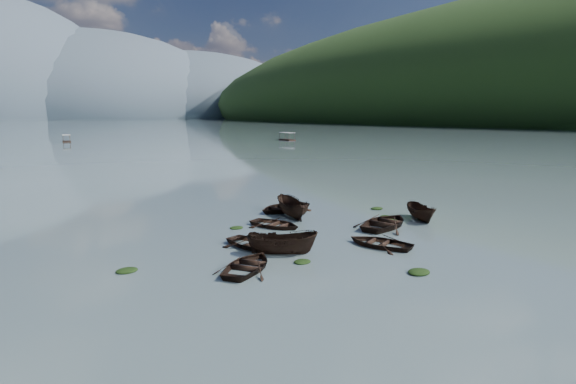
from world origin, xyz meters
TOP-DOWN VIEW (x-y plane):
  - ground_plane at (0.00, 0.00)m, footprint 2400.00×2400.00m
  - right_hill_far at (460.00, 220.00)m, footprint 520.00×1200.00m
  - haze_mtn_c at (140.00, 900.00)m, footprint 520.00×520.00m
  - haze_mtn_d at (320.00, 900.00)m, footprint 520.00×520.00m
  - rowboat_0 at (-5.86, 6.62)m, footprint 3.74×4.53m
  - rowboat_1 at (-7.95, 3.38)m, footprint 4.88×4.67m
  - rowboat_2 at (-5.14, 4.62)m, footprint 4.15×3.57m
  - rowboat_3 at (0.63, 2.76)m, footprint 4.09×4.69m
  - rowboat_4 at (4.27, 5.94)m, footprint 5.78×4.91m
  - rowboat_5 at (8.00, 6.02)m, footprint 2.85×3.98m
  - rowboat_6 at (-2.29, 10.10)m, footprint 4.03×4.62m
  - rowboat_7 at (1.08, 14.31)m, footprint 5.21×4.11m
  - rowboat_8 at (0.42, 12.13)m, footprint 2.47×4.60m
  - weed_clump_0 at (-5.03, 2.76)m, footprint 0.96×0.79m
  - weed_clump_1 at (-4.18, 7.75)m, footprint 1.06×0.85m
  - weed_clump_2 at (-1.08, -1.74)m, footprint 1.20×0.96m
  - weed_clump_3 at (6.47, 8.20)m, footprint 0.81×0.69m
  - weed_clump_4 at (5.69, 6.86)m, footprint 1.17×0.93m
  - weed_clump_5 at (-13.26, 6.40)m, footprint 1.09×0.88m
  - weed_clump_6 at (-4.75, 11.23)m, footprint 0.97×0.81m
  - weed_clump_7 at (7.95, 10.63)m, footprint 1.07×0.85m
  - pontoon_centre at (-1.82, 125.02)m, footprint 2.62×5.31m
  - pontoon_right at (55.14, 98.21)m, footprint 2.47×5.90m

SIDE VIEW (x-z plane):
  - ground_plane at x=0.00m, z-range 0.00..0.00m
  - right_hill_far at x=460.00m, z-range -95.00..95.00m
  - haze_mtn_c at x=140.00m, z-range -130.00..130.00m
  - haze_mtn_d at x=320.00m, z-range -110.00..110.00m
  - rowboat_0 at x=-5.86m, z-range -0.41..0.41m
  - rowboat_1 at x=-7.95m, z-range -0.41..0.41m
  - rowboat_2 at x=-5.14m, z-range -0.78..0.78m
  - rowboat_3 at x=0.63m, z-range -0.40..0.40m
  - rowboat_4 at x=4.27m, z-range -0.51..0.51m
  - rowboat_5 at x=8.00m, z-range -0.72..0.72m
  - rowboat_6 at x=-2.29m, z-range -0.40..0.40m
  - rowboat_7 at x=1.08m, z-range -0.49..0.49m
  - rowboat_8 at x=0.42m, z-range -0.84..0.84m
  - weed_clump_0 at x=-5.03m, z-range -0.10..0.10m
  - weed_clump_1 at x=-4.18m, z-range -0.12..0.12m
  - weed_clump_2 at x=-1.08m, z-range -0.13..0.13m
  - weed_clump_3 at x=6.47m, z-range -0.09..0.09m
  - weed_clump_4 at x=5.69m, z-range -0.12..0.12m
  - weed_clump_5 at x=-13.26m, z-range -0.12..0.12m
  - weed_clump_6 at x=-4.75m, z-range -0.10..0.10m
  - weed_clump_7 at x=7.95m, z-range -0.12..0.12m
  - pontoon_centre at x=-1.82m, z-range -0.98..0.98m
  - pontoon_right at x=55.14m, z-range -1.13..1.13m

